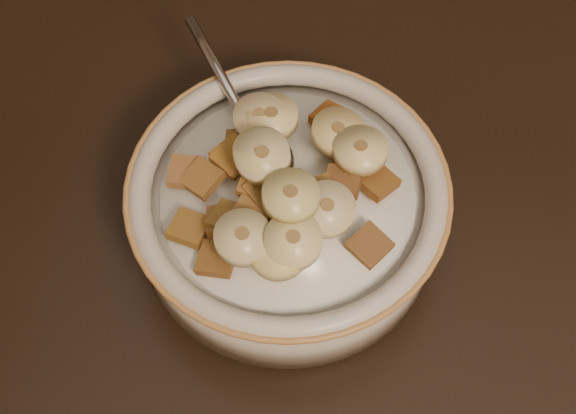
% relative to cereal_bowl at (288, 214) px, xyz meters
% --- Properties ---
extents(cereal_bowl, '(0.18, 0.18, 0.04)m').
position_rel_cereal_bowl_xyz_m(cereal_bowl, '(0.00, 0.00, 0.00)').
color(cereal_bowl, beige).
rests_on(cereal_bowl, table).
extents(milk, '(0.15, 0.15, 0.00)m').
position_rel_cereal_bowl_xyz_m(milk, '(0.00, -0.00, 0.02)').
color(milk, white).
rests_on(milk, cereal_bowl).
extents(spoon, '(0.05, 0.05, 0.01)m').
position_rel_cereal_bowl_xyz_m(spoon, '(-0.02, 0.02, 0.03)').
color(spoon, '#A2A2A2').
rests_on(spoon, cereal_bowl).
extents(cereal_square_0, '(0.03, 0.03, 0.01)m').
position_rel_cereal_bowl_xyz_m(cereal_square_0, '(0.02, 0.04, 0.03)').
color(cereal_square_0, olive).
rests_on(cereal_square_0, milk).
extents(cereal_square_1, '(0.03, 0.03, 0.01)m').
position_rel_cereal_bowl_xyz_m(cereal_square_1, '(0.02, -0.03, 0.04)').
color(cereal_square_1, '#9C601E').
rests_on(cereal_square_1, milk).
extents(cereal_square_2, '(0.03, 0.03, 0.01)m').
position_rel_cereal_bowl_xyz_m(cereal_square_2, '(-0.03, -0.03, 0.03)').
color(cereal_square_2, brown).
rests_on(cereal_square_2, milk).
extents(cereal_square_3, '(0.02, 0.02, 0.01)m').
position_rel_cereal_bowl_xyz_m(cereal_square_3, '(-0.06, -0.01, 0.03)').
color(cereal_square_3, brown).
rests_on(cereal_square_3, milk).
extents(cereal_square_4, '(0.03, 0.03, 0.01)m').
position_rel_cereal_bowl_xyz_m(cereal_square_4, '(-0.04, 0.01, 0.04)').
color(cereal_square_4, brown).
rests_on(cereal_square_4, milk).
extents(cereal_square_5, '(0.03, 0.03, 0.01)m').
position_rel_cereal_bowl_xyz_m(cereal_square_5, '(0.05, 0.02, 0.03)').
color(cereal_square_5, brown).
rests_on(cereal_square_5, milk).
extents(cereal_square_6, '(0.03, 0.03, 0.01)m').
position_rel_cereal_bowl_xyz_m(cereal_square_6, '(0.01, 0.06, 0.03)').
color(cereal_square_6, brown).
rests_on(cereal_square_6, milk).
extents(cereal_square_7, '(0.02, 0.02, 0.01)m').
position_rel_cereal_bowl_xyz_m(cereal_square_7, '(-0.02, -0.03, 0.03)').
color(cereal_square_7, brown).
rests_on(cereal_square_7, milk).
extents(cereal_square_8, '(0.02, 0.02, 0.01)m').
position_rel_cereal_bowl_xyz_m(cereal_square_8, '(-0.01, -0.02, 0.04)').
color(cereal_square_8, brown).
rests_on(cereal_square_8, milk).
extents(cereal_square_9, '(0.03, 0.02, 0.01)m').
position_rel_cereal_bowl_xyz_m(cereal_square_9, '(-0.03, 0.02, 0.03)').
color(cereal_square_9, brown).
rests_on(cereal_square_9, milk).
extents(cereal_square_10, '(0.02, 0.02, 0.01)m').
position_rel_cereal_bowl_xyz_m(cereal_square_10, '(-0.01, -0.01, 0.04)').
color(cereal_square_10, brown).
rests_on(cereal_square_10, milk).
extents(cereal_square_11, '(0.03, 0.03, 0.01)m').
position_rel_cereal_bowl_xyz_m(cereal_square_11, '(-0.01, -0.01, 0.04)').
color(cereal_square_11, brown).
rests_on(cereal_square_11, milk).
extents(cereal_square_12, '(0.02, 0.02, 0.01)m').
position_rel_cereal_bowl_xyz_m(cereal_square_12, '(0.03, 0.02, 0.03)').
color(cereal_square_12, '#8A5F19').
rests_on(cereal_square_12, milk).
extents(cereal_square_13, '(0.02, 0.02, 0.01)m').
position_rel_cereal_bowl_xyz_m(cereal_square_13, '(-0.02, -0.05, 0.03)').
color(cereal_square_13, '#986425').
rests_on(cereal_square_13, milk).
extents(cereal_square_14, '(0.03, 0.03, 0.01)m').
position_rel_cereal_bowl_xyz_m(cereal_square_14, '(0.02, -0.00, 0.04)').
color(cereal_square_14, olive).
rests_on(cereal_square_14, milk).
extents(cereal_square_15, '(0.02, 0.02, 0.01)m').
position_rel_cereal_bowl_xyz_m(cereal_square_15, '(-0.04, -0.04, 0.03)').
color(cereal_square_15, brown).
rests_on(cereal_square_15, milk).
extents(cereal_square_16, '(0.03, 0.03, 0.01)m').
position_rel_cereal_bowl_xyz_m(cereal_square_16, '(0.05, -0.02, 0.03)').
color(cereal_square_16, brown).
rests_on(cereal_square_16, milk).
extents(cereal_square_17, '(0.03, 0.03, 0.01)m').
position_rel_cereal_bowl_xyz_m(cereal_square_17, '(-0.04, 0.01, 0.04)').
color(cereal_square_17, brown).
rests_on(cereal_square_17, milk).
extents(cereal_square_18, '(0.03, 0.03, 0.01)m').
position_rel_cereal_bowl_xyz_m(cereal_square_18, '(0.03, 0.03, 0.03)').
color(cereal_square_18, brown).
rests_on(cereal_square_18, milk).
extents(cereal_square_19, '(0.02, 0.02, 0.01)m').
position_rel_cereal_bowl_xyz_m(cereal_square_19, '(0.03, 0.01, 0.04)').
color(cereal_square_19, brown).
rests_on(cereal_square_19, milk).
extents(cereal_square_20, '(0.03, 0.03, 0.01)m').
position_rel_cereal_bowl_xyz_m(cereal_square_20, '(-0.05, -0.01, 0.03)').
color(cereal_square_20, brown).
rests_on(cereal_square_20, milk).
extents(cereal_square_21, '(0.02, 0.02, 0.01)m').
position_rel_cereal_bowl_xyz_m(cereal_square_21, '(0.01, -0.04, 0.03)').
color(cereal_square_21, brown).
rests_on(cereal_square_21, milk).
extents(cereal_square_22, '(0.03, 0.03, 0.01)m').
position_rel_cereal_bowl_xyz_m(cereal_square_22, '(0.01, -0.01, 0.04)').
color(cereal_square_22, brown).
rests_on(cereal_square_22, milk).
extents(banana_slice_0, '(0.04, 0.04, 0.01)m').
position_rel_cereal_bowl_xyz_m(banana_slice_0, '(0.02, 0.04, 0.04)').
color(banana_slice_0, '#DDCD7D').
rests_on(banana_slice_0, milk).
extents(banana_slice_1, '(0.04, 0.04, 0.01)m').
position_rel_cereal_bowl_xyz_m(banana_slice_1, '(0.01, -0.05, 0.04)').
color(banana_slice_1, '#EECF76').
rests_on(banana_slice_1, milk).
extents(banana_slice_2, '(0.04, 0.04, 0.01)m').
position_rel_cereal_bowl_xyz_m(banana_slice_2, '(0.02, -0.04, 0.05)').
color(banana_slice_2, '#E7DD8E').
rests_on(banana_slice_2, milk).
extents(banana_slice_3, '(0.04, 0.04, 0.01)m').
position_rel_cereal_bowl_xyz_m(banana_slice_3, '(-0.03, 0.03, 0.04)').
color(banana_slice_3, beige).
rests_on(banana_slice_3, milk).
extents(banana_slice_4, '(0.04, 0.04, 0.02)m').
position_rel_cereal_bowl_xyz_m(banana_slice_4, '(-0.01, -0.00, 0.06)').
color(banana_slice_4, '#C7BE86').
rests_on(banana_slice_4, milk).
extents(banana_slice_5, '(0.03, 0.03, 0.01)m').
position_rel_cereal_bowl_xyz_m(banana_slice_5, '(-0.01, -0.05, 0.05)').
color(banana_slice_5, beige).
rests_on(banana_slice_5, milk).
extents(banana_slice_6, '(0.03, 0.03, 0.01)m').
position_rel_cereal_bowl_xyz_m(banana_slice_6, '(-0.02, 0.04, 0.04)').
color(banana_slice_6, '#FBDD79').
rests_on(banana_slice_6, milk).
extents(banana_slice_7, '(0.04, 0.04, 0.01)m').
position_rel_cereal_bowl_xyz_m(banana_slice_7, '(0.03, 0.03, 0.04)').
color(banana_slice_7, '#FFE490').
rests_on(banana_slice_7, milk).
extents(banana_slice_8, '(0.03, 0.03, 0.01)m').
position_rel_cereal_bowl_xyz_m(banana_slice_8, '(0.01, -0.02, 0.06)').
color(banana_slice_8, '#E3D07D').
rests_on(banana_slice_8, milk).
extents(banana_slice_9, '(0.03, 0.03, 0.02)m').
position_rel_cereal_bowl_xyz_m(banana_slice_9, '(0.03, -0.02, 0.05)').
color(banana_slice_9, beige).
rests_on(banana_slice_9, milk).
extents(banana_slice_10, '(0.04, 0.04, 0.01)m').
position_rel_cereal_bowl_xyz_m(banana_slice_10, '(-0.02, 0.00, 0.05)').
color(banana_slice_10, '#DECF6A').
rests_on(banana_slice_10, milk).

